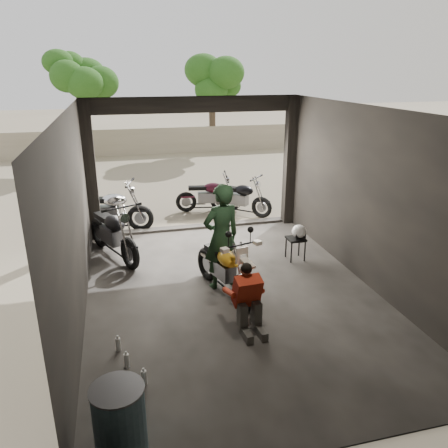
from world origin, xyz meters
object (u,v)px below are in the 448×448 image
stool (296,241)px  sign_post (306,159)px  helmet (299,231)px  main_bike (225,264)px  outside_bike_c (240,195)px  outside_bike_b (209,193)px  rider (222,237)px  outside_bike_a (110,207)px  oil_drum (120,423)px  left_bike (113,229)px  mechanic (250,302)px

stool → sign_post: sign_post is taller
sign_post → helmet: bearing=-133.9°
main_bike → outside_bike_c: size_ratio=1.05×
main_bike → outside_bike_c: bearing=54.1°
outside_bike_b → rider: (-0.73, -4.43, 0.43)m
outside_bike_a → oil_drum: (0.05, -6.86, -0.21)m
outside_bike_c → oil_drum: 8.07m
left_bike → outside_bike_c: 4.00m
left_bike → outside_bike_c: (3.38, 2.13, -0.08)m
left_bike → oil_drum: size_ratio=2.27×
outside_bike_b → stool: (1.04, -3.66, -0.12)m
main_bike → sign_post: bearing=33.8°
outside_bike_b → helmet: size_ratio=5.17×
main_bike → helmet: bearing=13.0°
main_bike → outside_bike_c: main_bike is taller
rider → oil_drum: (-1.89, -3.35, -0.56)m
oil_drum → sign_post: bearing=53.8°
main_bike → outside_bike_b: (0.74, 4.71, -0.03)m
helmet → oil_drum: (-3.71, -4.11, -0.22)m
mechanic → rider: bearing=88.2°
main_bike → left_bike: left_bike is taller
mechanic → helmet: (1.77, 2.29, 0.12)m
outside_bike_a → oil_drum: 6.86m
oil_drum → stool: bearing=48.4°
main_bike → outside_bike_b: main_bike is taller
outside_bike_c → rider: rider is taller
rider → stool: bearing=-172.4°
stool → outside_bike_b: bearing=105.9°
main_bike → helmet: 2.11m
outside_bike_b → oil_drum: 8.21m
outside_bike_a → helmet: size_ratio=5.96×
outside_bike_c → oil_drum: outside_bike_c is taller
outside_bike_a → rider: rider is taller
main_bike → left_bike: (-1.88, 2.12, 0.06)m
mechanic → helmet: size_ratio=3.35×
outside_bike_a → sign_post: sign_post is taller
outside_bike_c → rider: (-1.50, -3.97, 0.42)m
left_bike → outside_bike_b: size_ratio=1.17×
rider → oil_drum: 3.89m
left_bike → mechanic: left_bike is taller
mechanic → oil_drum: size_ratio=1.26×
main_bike → outside_bike_b: bearing=64.6°
outside_bike_a → main_bike: bearing=-138.1°
rider → sign_post: bearing=-147.7°
outside_bike_a → left_bike: bearing=-163.3°
outside_bike_b → mechanic: size_ratio=1.54×
sign_post → rider: bearing=-149.8°
outside_bike_b → sign_post: 2.79m
outside_bike_b → sign_post: sign_post is taller
rider → main_bike: bearing=71.7°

